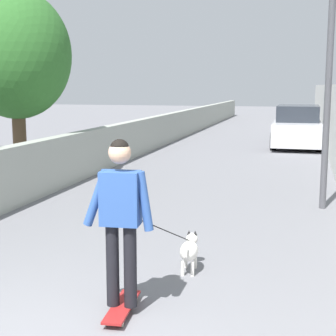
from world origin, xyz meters
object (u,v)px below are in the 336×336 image
(tree_left_near, at_px, (16,55))
(skateboard, at_px, (122,307))
(lamp_post, at_px, (330,48))
(dog, at_px, (189,250))
(car_near, at_px, (297,128))
(person_skateboarder, at_px, (121,210))

(tree_left_near, xyz_separation_m, skateboard, (-6.29, -4.86, -2.89))
(lamp_post, bearing_deg, skateboard, 157.86)
(lamp_post, height_order, dog, lamp_post)
(tree_left_near, bearing_deg, lamp_post, -99.18)
(skateboard, bearing_deg, dog, -16.58)
(lamp_post, height_order, car_near, lamp_post)
(tree_left_near, height_order, dog, tree_left_near)
(tree_left_near, bearing_deg, dog, -133.32)
(tree_left_near, bearing_deg, car_near, -35.71)
(person_skateboarder, relative_size, dog, 1.01)
(skateboard, distance_m, car_near, 15.22)
(person_skateboarder, distance_m, car_near, 15.21)
(dog, bearing_deg, person_skateboarder, 163.42)
(tree_left_near, xyz_separation_m, lamp_post, (-1.12, -6.96, -0.04))
(lamp_post, distance_m, skateboard, 6.26)
(skateboard, height_order, car_near, car_near)
(car_near, bearing_deg, person_skateboarder, 174.34)
(skateboard, bearing_deg, person_skateboarder, 143.13)
(lamp_post, relative_size, dog, 2.57)
(tree_left_near, height_order, skateboard, tree_left_near)
(tree_left_near, bearing_deg, person_skateboarder, -142.31)
(car_near, bearing_deg, dog, 175.43)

